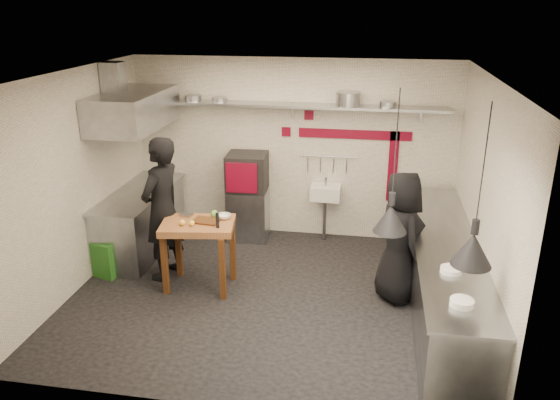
% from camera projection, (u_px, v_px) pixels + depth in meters
% --- Properties ---
extents(floor, '(5.00, 5.00, 0.00)m').
position_uv_depth(floor, '(268.00, 295.00, 7.05)').
color(floor, black).
rests_on(floor, ground).
extents(ceiling, '(5.00, 5.00, 0.00)m').
position_uv_depth(ceiling, '(266.00, 75.00, 6.09)').
color(ceiling, beige).
rests_on(ceiling, floor).
extents(wall_back, '(5.00, 0.04, 2.80)m').
position_uv_depth(wall_back, '(293.00, 149.00, 8.51)').
color(wall_back, silver).
rests_on(wall_back, floor).
extents(wall_front, '(5.00, 0.04, 2.80)m').
position_uv_depth(wall_front, '(220.00, 275.00, 4.63)').
color(wall_front, silver).
rests_on(wall_front, floor).
extents(wall_left, '(0.04, 4.20, 2.80)m').
position_uv_depth(wall_left, '(75.00, 182.00, 6.97)').
color(wall_left, silver).
rests_on(wall_left, floor).
extents(wall_right, '(0.04, 4.20, 2.80)m').
position_uv_depth(wall_right, '(483.00, 206.00, 6.17)').
color(wall_right, silver).
rests_on(wall_right, floor).
extents(red_band_horiz, '(1.70, 0.02, 0.14)m').
position_uv_depth(red_band_horiz, '(355.00, 134.00, 8.25)').
color(red_band_horiz, maroon).
rests_on(red_band_horiz, wall_back).
extents(red_band_vert, '(0.14, 0.02, 1.10)m').
position_uv_depth(red_band_vert, '(393.00, 167.00, 8.32)').
color(red_band_vert, maroon).
rests_on(red_band_vert, wall_back).
extents(red_tile_a, '(0.14, 0.02, 0.14)m').
position_uv_depth(red_tile_a, '(309.00, 115.00, 8.26)').
color(red_tile_a, maroon).
rests_on(red_tile_a, wall_back).
extents(red_tile_b, '(0.14, 0.02, 0.14)m').
position_uv_depth(red_tile_b, '(286.00, 132.00, 8.41)').
color(red_tile_b, maroon).
rests_on(red_tile_b, wall_back).
extents(back_shelf, '(4.60, 0.34, 0.04)m').
position_uv_depth(back_shelf, '(291.00, 105.00, 8.10)').
color(back_shelf, gray).
rests_on(back_shelf, wall_back).
extents(shelf_bracket_left, '(0.04, 0.06, 0.24)m').
position_uv_depth(shelf_bracket_left, '(173.00, 106.00, 8.57)').
color(shelf_bracket_left, gray).
rests_on(shelf_bracket_left, wall_back).
extents(shelf_bracket_mid, '(0.04, 0.06, 0.24)m').
position_uv_depth(shelf_bracket_mid, '(293.00, 110.00, 8.27)').
color(shelf_bracket_mid, gray).
rests_on(shelf_bracket_mid, wall_back).
extents(shelf_bracket_right, '(0.04, 0.06, 0.24)m').
position_uv_depth(shelf_bracket_right, '(421.00, 114.00, 7.97)').
color(shelf_bracket_right, gray).
rests_on(shelf_bracket_right, wall_back).
extents(pan_far_left, '(0.32, 0.32, 0.09)m').
position_uv_depth(pan_far_left, '(193.00, 98.00, 8.32)').
color(pan_far_left, gray).
rests_on(pan_far_left, back_shelf).
extents(pan_mid_left, '(0.27, 0.27, 0.07)m').
position_uv_depth(pan_mid_left, '(219.00, 100.00, 8.25)').
color(pan_mid_left, gray).
rests_on(pan_mid_left, back_shelf).
extents(stock_pot, '(0.38, 0.38, 0.20)m').
position_uv_depth(stock_pot, '(348.00, 99.00, 7.92)').
color(stock_pot, gray).
rests_on(stock_pot, back_shelf).
extents(pan_right, '(0.27, 0.27, 0.08)m').
position_uv_depth(pan_right, '(388.00, 104.00, 7.85)').
color(pan_right, gray).
rests_on(pan_right, back_shelf).
extents(oven_stand, '(0.64, 0.59, 0.80)m').
position_uv_depth(oven_stand, '(248.00, 214.00, 8.65)').
color(oven_stand, gray).
rests_on(oven_stand, floor).
extents(combi_oven, '(0.63, 0.59, 0.58)m').
position_uv_depth(combi_oven, '(247.00, 172.00, 8.43)').
color(combi_oven, black).
rests_on(combi_oven, oven_stand).
extents(oven_door, '(0.47, 0.05, 0.46)m').
position_uv_depth(oven_door, '(242.00, 178.00, 8.15)').
color(oven_door, maroon).
rests_on(oven_door, combi_oven).
extents(oven_glass, '(0.35, 0.03, 0.34)m').
position_uv_depth(oven_glass, '(243.00, 178.00, 8.17)').
color(oven_glass, black).
rests_on(oven_glass, oven_door).
extents(hand_sink, '(0.46, 0.34, 0.22)m').
position_uv_depth(hand_sink, '(326.00, 192.00, 8.47)').
color(hand_sink, silver).
rests_on(hand_sink, wall_back).
extents(sink_tap, '(0.03, 0.03, 0.14)m').
position_uv_depth(sink_tap, '(326.00, 181.00, 8.41)').
color(sink_tap, gray).
rests_on(sink_tap, hand_sink).
extents(sink_drain, '(0.06, 0.06, 0.66)m').
position_uv_depth(sink_drain, '(325.00, 220.00, 8.59)').
color(sink_drain, gray).
rests_on(sink_drain, floor).
extents(utensil_rail, '(0.90, 0.02, 0.02)m').
position_uv_depth(utensil_rail, '(327.00, 157.00, 8.42)').
color(utensil_rail, gray).
rests_on(utensil_rail, wall_back).
extents(counter_right, '(0.70, 3.80, 0.90)m').
position_uv_depth(counter_right, '(443.00, 278.00, 6.56)').
color(counter_right, gray).
rests_on(counter_right, floor).
extents(counter_right_top, '(0.76, 3.90, 0.03)m').
position_uv_depth(counter_right_top, '(447.00, 243.00, 6.40)').
color(counter_right_top, gray).
rests_on(counter_right_top, counter_right).
extents(plate_stack, '(0.27, 0.27, 0.07)m').
position_uv_depth(plate_stack, '(462.00, 303.00, 5.04)').
color(plate_stack, silver).
rests_on(plate_stack, counter_right_top).
extents(small_bowl_right, '(0.26, 0.26, 0.05)m').
position_uv_depth(small_bowl_right, '(451.00, 270.00, 5.67)').
color(small_bowl_right, silver).
rests_on(small_bowl_right, counter_right_top).
extents(counter_left, '(0.70, 1.90, 0.90)m').
position_uv_depth(counter_left, '(141.00, 222.00, 8.21)').
color(counter_left, gray).
rests_on(counter_left, floor).
extents(counter_left_top, '(0.76, 2.00, 0.03)m').
position_uv_depth(counter_left_top, '(138.00, 193.00, 8.05)').
color(counter_left_top, gray).
rests_on(counter_left_top, counter_left).
extents(extractor_hood, '(0.78, 1.60, 0.50)m').
position_uv_depth(extractor_hood, '(133.00, 110.00, 7.62)').
color(extractor_hood, gray).
rests_on(extractor_hood, ceiling).
extents(hood_duct, '(0.28, 0.28, 0.50)m').
position_uv_depth(hood_duct, '(114.00, 80.00, 7.52)').
color(hood_duct, gray).
rests_on(hood_duct, ceiling).
extents(green_bin, '(0.40, 0.40, 0.50)m').
position_uv_depth(green_bin, '(108.00, 258.00, 7.52)').
color(green_bin, '#22601C').
rests_on(green_bin, floor).
extents(prep_table, '(1.01, 0.77, 0.92)m').
position_uv_depth(prep_table, '(199.00, 255.00, 7.12)').
color(prep_table, '#925D35').
rests_on(prep_table, floor).
extents(cutting_board, '(0.36, 0.27, 0.02)m').
position_uv_depth(cutting_board, '(206.00, 221.00, 6.98)').
color(cutting_board, '#4C2912').
rests_on(cutting_board, prep_table).
extents(pepper_mill, '(0.05, 0.05, 0.20)m').
position_uv_depth(pepper_mill, '(217.00, 220.00, 6.77)').
color(pepper_mill, black).
rests_on(pepper_mill, prep_table).
extents(lemon_a, '(0.08, 0.08, 0.07)m').
position_uv_depth(lemon_a, '(182.00, 223.00, 6.86)').
color(lemon_a, yellow).
rests_on(lemon_a, prep_table).
extents(lemon_b, '(0.09, 0.09, 0.07)m').
position_uv_depth(lemon_b, '(192.00, 223.00, 6.85)').
color(lemon_b, yellow).
rests_on(lemon_b, prep_table).
extents(veg_ball, '(0.13, 0.13, 0.10)m').
position_uv_depth(veg_ball, '(214.00, 214.00, 7.10)').
color(veg_ball, '#5D9B3C').
rests_on(veg_ball, prep_table).
extents(steel_tray, '(0.19, 0.15, 0.03)m').
position_uv_depth(steel_tray, '(186.00, 215.00, 7.17)').
color(steel_tray, gray).
rests_on(steel_tray, prep_table).
extents(bowl, '(0.23, 0.23, 0.06)m').
position_uv_depth(bowl, '(224.00, 216.00, 7.08)').
color(bowl, silver).
rests_on(bowl, prep_table).
extents(heat_lamp_near, '(0.44, 0.44, 1.51)m').
position_uv_depth(heat_lamp_near, '(395.00, 163.00, 5.50)').
color(heat_lamp_near, black).
rests_on(heat_lamp_near, ceiling).
extents(heat_lamp_far, '(0.47, 0.47, 1.52)m').
position_uv_depth(heat_lamp_far, '(481.00, 188.00, 4.80)').
color(heat_lamp_far, black).
rests_on(heat_lamp_far, ceiling).
extents(chef_left, '(0.64, 0.81, 1.96)m').
position_uv_depth(chef_left, '(162.00, 209.00, 7.24)').
color(chef_left, black).
rests_on(chef_left, floor).
extents(chef_right, '(0.82, 0.97, 1.68)m').
position_uv_depth(chef_right, '(400.00, 237.00, 6.72)').
color(chef_right, black).
rests_on(chef_right, floor).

